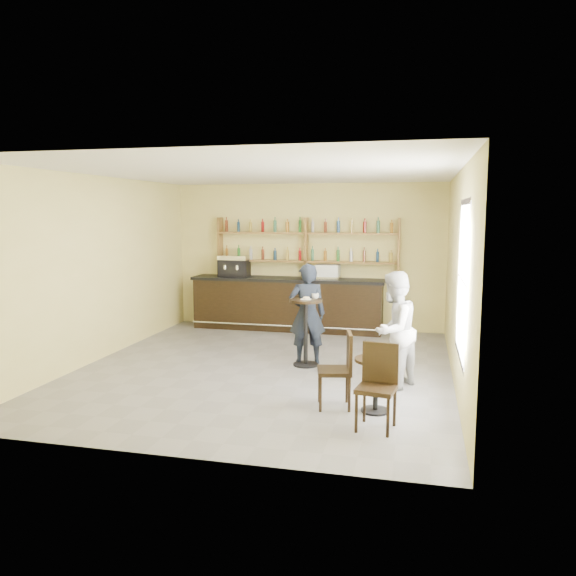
% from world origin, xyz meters
% --- Properties ---
extents(floor, '(7.00, 7.00, 0.00)m').
position_xyz_m(floor, '(0.00, 0.00, 0.00)').
color(floor, slate).
rests_on(floor, ground).
extents(ceiling, '(7.00, 7.00, 0.00)m').
position_xyz_m(ceiling, '(0.00, 0.00, 3.20)').
color(ceiling, white).
rests_on(ceiling, wall_back).
extents(wall_back, '(7.00, 0.00, 7.00)m').
position_xyz_m(wall_back, '(0.00, 3.50, 1.60)').
color(wall_back, '#DED27E').
rests_on(wall_back, floor).
extents(wall_front, '(7.00, 0.00, 7.00)m').
position_xyz_m(wall_front, '(0.00, -3.50, 1.60)').
color(wall_front, '#DED27E').
rests_on(wall_front, floor).
extents(wall_left, '(0.00, 7.00, 7.00)m').
position_xyz_m(wall_left, '(-3.00, 0.00, 1.60)').
color(wall_left, '#DED27E').
rests_on(wall_left, floor).
extents(wall_right, '(0.00, 7.00, 7.00)m').
position_xyz_m(wall_right, '(3.00, 0.00, 1.60)').
color(wall_right, '#DED27E').
rests_on(wall_right, floor).
extents(window_pane, '(0.00, 2.00, 2.00)m').
position_xyz_m(window_pane, '(2.99, -1.20, 1.70)').
color(window_pane, white).
rests_on(window_pane, wall_right).
extents(window_frame, '(0.04, 1.70, 2.10)m').
position_xyz_m(window_frame, '(2.99, -1.20, 1.70)').
color(window_frame, black).
rests_on(window_frame, wall_right).
extents(shelf_unit, '(4.00, 0.26, 1.40)m').
position_xyz_m(shelf_unit, '(0.00, 3.37, 1.81)').
color(shelf_unit, brown).
rests_on(shelf_unit, wall_back).
extents(liquor_bottles, '(3.68, 0.10, 1.00)m').
position_xyz_m(liquor_bottles, '(0.00, 3.37, 1.98)').
color(liquor_bottles, '#8C5919').
rests_on(liquor_bottles, shelf_unit).
extents(bar_counter, '(4.25, 0.83, 1.15)m').
position_xyz_m(bar_counter, '(-0.37, 3.15, 0.57)').
color(bar_counter, black).
rests_on(bar_counter, floor).
extents(espresso_machine, '(0.69, 0.47, 0.47)m').
position_xyz_m(espresso_machine, '(-1.59, 3.15, 1.39)').
color(espresso_machine, black).
rests_on(espresso_machine, bar_counter).
extents(pastry_case, '(0.55, 0.46, 0.31)m').
position_xyz_m(pastry_case, '(0.52, 3.15, 1.31)').
color(pastry_case, silver).
rests_on(pastry_case, bar_counter).
extents(pedestal_table, '(0.71, 0.71, 1.13)m').
position_xyz_m(pedestal_table, '(0.62, 0.34, 0.57)').
color(pedestal_table, black).
rests_on(pedestal_table, floor).
extents(napkin, '(0.18, 0.18, 0.00)m').
position_xyz_m(napkin, '(0.62, 0.34, 1.13)').
color(napkin, white).
rests_on(napkin, pedestal_table).
extents(donut, '(0.15, 0.15, 0.04)m').
position_xyz_m(donut, '(0.63, 0.33, 1.16)').
color(donut, gold).
rests_on(donut, napkin).
extents(cup_pedestal, '(0.16, 0.16, 0.10)m').
position_xyz_m(cup_pedestal, '(0.76, 0.44, 1.18)').
color(cup_pedestal, white).
rests_on(cup_pedestal, pedestal_table).
extents(man_main, '(0.71, 0.55, 1.72)m').
position_xyz_m(man_main, '(0.60, 0.52, 0.86)').
color(man_main, black).
rests_on(man_main, floor).
extents(cafe_table, '(0.67, 0.67, 0.71)m').
position_xyz_m(cafe_table, '(1.94, -1.63, 0.35)').
color(cafe_table, black).
rests_on(cafe_table, floor).
extents(cup_cafe, '(0.12, 0.12, 0.10)m').
position_xyz_m(cup_cafe, '(1.99, -1.63, 0.76)').
color(cup_cafe, white).
rests_on(cup_cafe, cafe_table).
extents(chair_west, '(0.52, 0.52, 1.01)m').
position_xyz_m(chair_west, '(1.39, -1.58, 0.51)').
color(chair_west, black).
rests_on(chair_west, floor).
extents(chair_south, '(0.50, 0.50, 1.02)m').
position_xyz_m(chair_south, '(1.99, -2.23, 0.51)').
color(chair_south, black).
rests_on(chair_south, floor).
extents(patron_second, '(0.96, 1.04, 1.73)m').
position_xyz_m(patron_second, '(2.10, -0.54, 0.86)').
color(patron_second, '#A7A8AC').
rests_on(patron_second, floor).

